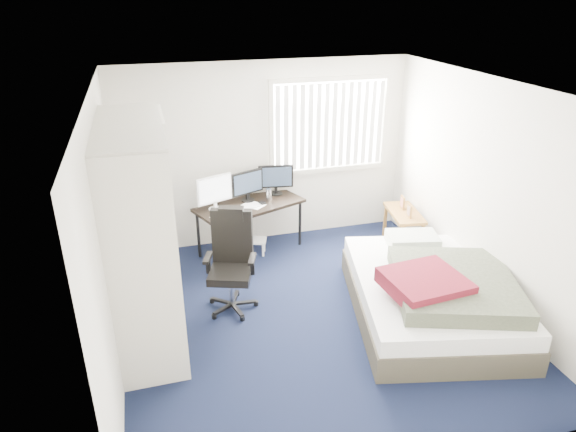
{
  "coord_description": "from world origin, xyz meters",
  "views": [
    {
      "loc": [
        -1.56,
        -4.46,
        3.35
      ],
      "look_at": [
        -0.17,
        0.4,
        1.08
      ],
      "focal_mm": 32.0,
      "sensor_mm": 36.0,
      "label": 1
    }
  ],
  "objects_px": {
    "desk": "(249,201)",
    "office_chair": "(232,271)",
    "nightstand": "(404,216)",
    "bed": "(432,293)"
  },
  "relations": [
    {
      "from": "desk",
      "to": "office_chair",
      "type": "relative_size",
      "value": 1.35
    },
    {
      "from": "desk",
      "to": "nightstand",
      "type": "height_order",
      "value": "desk"
    },
    {
      "from": "desk",
      "to": "office_chair",
      "type": "distance_m",
      "value": 1.38
    },
    {
      "from": "office_chair",
      "to": "bed",
      "type": "height_order",
      "value": "office_chair"
    },
    {
      "from": "desk",
      "to": "office_chair",
      "type": "bearing_deg",
      "value": -110.4
    },
    {
      "from": "bed",
      "to": "desk",
      "type": "bearing_deg",
      "value": 127.08
    },
    {
      "from": "nightstand",
      "to": "bed",
      "type": "bearing_deg",
      "value": -107.06
    },
    {
      "from": "office_chair",
      "to": "desk",
      "type": "bearing_deg",
      "value": 69.6
    },
    {
      "from": "office_chair",
      "to": "nightstand",
      "type": "xyz_separation_m",
      "value": [
        2.54,
        0.78,
        0.01
      ]
    },
    {
      "from": "office_chair",
      "to": "nightstand",
      "type": "relative_size",
      "value": 1.43
    }
  ]
}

